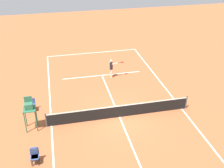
{
  "coord_description": "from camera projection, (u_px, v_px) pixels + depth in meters",
  "views": [
    {
      "loc": [
        4.11,
        15.84,
        11.72
      ],
      "look_at": [
        -0.23,
        -3.45,
        0.8
      ],
      "focal_mm": 45.0,
      "sensor_mm": 36.0,
      "label": 1
    }
  ],
  "objects": [
    {
      "name": "courtside_chair_far",
      "position": [
        34.0,
        156.0,
        15.81
      ],
      "size": [
        0.44,
        0.46,
        0.95
      ],
      "color": "#262626",
      "rests_on": "ground"
    },
    {
      "name": "umpire_chair",
      "position": [
        29.0,
        109.0,
        18.06
      ],
      "size": [
        0.8,
        0.8,
        2.41
      ],
      "color": "#2D6B4C",
      "rests_on": "ground"
    },
    {
      "name": "courtside_chair_mid",
      "position": [
        32.0,
        104.0,
        20.49
      ],
      "size": [
        0.44,
        0.46,
        0.95
      ],
      "color": "#262626",
      "rests_on": "ground"
    },
    {
      "name": "tennis_ball",
      "position": [
        123.0,
        85.0,
        24.09
      ],
      "size": [
        0.07,
        0.07,
        0.07
      ],
      "primitive_type": "sphere",
      "color": "#CCE033",
      "rests_on": "ground"
    },
    {
      "name": "ground_plane",
      "position": [
        119.0,
        117.0,
        19.99
      ],
      "size": [
        60.0,
        60.0,
        0.0
      ],
      "primitive_type": "plane",
      "color": "#AD5933"
    },
    {
      "name": "court_lines",
      "position": [
        119.0,
        117.0,
        19.99
      ],
      "size": [
        9.65,
        24.39,
        0.01
      ],
      "color": "white",
      "rests_on": "ground"
    },
    {
      "name": "courtside_chair_near",
      "position": [
        35.0,
        155.0,
        15.88
      ],
      "size": [
        0.44,
        0.46,
        0.95
      ],
      "color": "#262626",
      "rests_on": "ground"
    },
    {
      "name": "tennis_net",
      "position": [
        120.0,
        111.0,
        19.75
      ],
      "size": [
        10.25,
        0.1,
        1.07
      ],
      "color": "#4C4C51",
      "rests_on": "ground"
    },
    {
      "name": "player_serving",
      "position": [
        112.0,
        67.0,
        24.87
      ],
      "size": [
        1.32,
        0.45,
        1.74
      ],
      "rotation": [
        0.0,
        0.0,
        1.77
      ],
      "color": "beige",
      "rests_on": "ground"
    }
  ]
}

